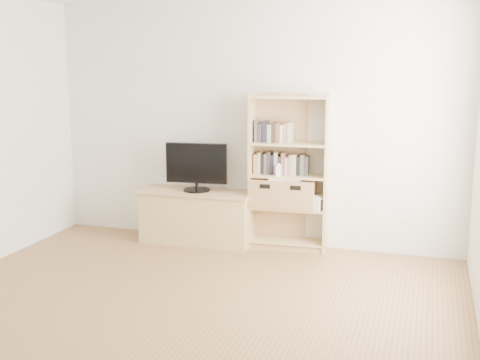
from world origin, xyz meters
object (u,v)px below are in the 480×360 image
at_px(tv_stand, 197,218).
at_px(television, 197,167).
at_px(laptop, 285,178).
at_px(basket_right, 298,193).
at_px(bookshelf, 289,173).
at_px(basket_left, 268,192).
at_px(baby_monitor, 279,171).

height_order(tv_stand, television, television).
relative_size(tv_stand, laptop, 3.66).
height_order(basket_right, laptop, laptop).
xyz_separation_m(tv_stand, basket_right, (1.10, 0.08, 0.33)).
distance_m(tv_stand, bookshelf, 1.14).
bearing_deg(basket_left, basket_right, 1.17).
bearing_deg(television, basket_right, -1.31).
xyz_separation_m(baby_monitor, laptop, (0.06, 0.08, -0.09)).
bearing_deg(television, tv_stand, 0.00).
distance_m(baby_monitor, basket_right, 0.33).
relative_size(bookshelf, basket_right, 4.49).
height_order(basket_left, laptop, laptop).
height_order(baby_monitor, laptop, baby_monitor).
relative_size(bookshelf, basket_left, 4.47).
distance_m(tv_stand, basket_right, 1.15).
bearing_deg(tv_stand, baby_monitor, -2.24).
xyz_separation_m(tv_stand, laptop, (0.97, 0.06, 0.49)).
distance_m(bookshelf, basket_right, 0.24).
relative_size(tv_stand, bookshelf, 0.74).
bearing_deg(basket_left, television, -178.42).
xyz_separation_m(baby_monitor, basket_left, (-0.13, 0.08, -0.25)).
relative_size(television, laptop, 2.04).
relative_size(television, baby_monitor, 6.09).
bearing_deg(tv_stand, bookshelf, 3.39).
relative_size(basket_right, laptop, 1.10).
xyz_separation_m(bookshelf, basket_left, (-0.22, -0.02, -0.21)).
bearing_deg(basket_right, basket_left, -179.28).
height_order(television, basket_left, television).
distance_m(tv_stand, laptop, 1.09).
height_order(tv_stand, bookshelf, bookshelf).
xyz_separation_m(bookshelf, basket_right, (0.10, 0.00, -0.21)).
distance_m(baby_monitor, laptop, 0.13).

